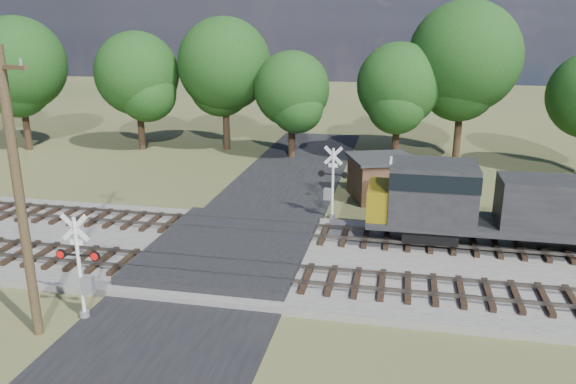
% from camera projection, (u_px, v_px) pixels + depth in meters
% --- Properties ---
extents(ground, '(160.00, 160.00, 0.00)m').
position_uv_depth(ground, '(227.00, 259.00, 25.37)').
color(ground, '#434D29').
rests_on(ground, ground).
extents(ballast_bed, '(140.00, 10.00, 0.30)m').
position_uv_depth(ballast_bed, '(455.00, 270.00, 23.86)').
color(ballast_bed, gray).
rests_on(ballast_bed, ground).
extents(road, '(7.00, 60.00, 0.08)m').
position_uv_depth(road, '(227.00, 258.00, 25.36)').
color(road, black).
rests_on(road, ground).
extents(crossing_panel, '(7.00, 9.00, 0.62)m').
position_uv_depth(crossing_panel, '(230.00, 249.00, 25.74)').
color(crossing_panel, '#262628').
rests_on(crossing_panel, ground).
extents(track_near, '(140.00, 2.60, 0.33)m').
position_uv_depth(track_near, '(285.00, 276.00, 22.77)').
color(track_near, black).
rests_on(track_near, ballast_bed).
extents(track_far, '(140.00, 2.60, 0.33)m').
position_uv_depth(track_far, '(306.00, 232.00, 27.46)').
color(track_far, black).
rests_on(track_far, ballast_bed).
extents(crossing_signal_near, '(1.62, 0.35, 4.01)m').
position_uv_depth(crossing_signal_near, '(83.00, 276.00, 19.80)').
color(crossing_signal_near, silver).
rests_on(crossing_signal_near, ground).
extents(crossing_signal_far, '(1.63, 0.37, 4.04)m').
position_uv_depth(crossing_signal_far, '(331.00, 189.00, 30.19)').
color(crossing_signal_far, silver).
rests_on(crossing_signal_far, ground).
extents(utility_pole, '(2.29, 0.84, 9.65)m').
position_uv_depth(utility_pole, '(19.00, 191.00, 17.85)').
color(utility_pole, '#342717').
rests_on(utility_pole, ground).
extents(equipment_shed, '(4.82, 4.82, 2.56)m').
position_uv_depth(equipment_shed, '(382.00, 177.00, 33.88)').
color(equipment_shed, '#3F2D1B').
rests_on(equipment_shed, ground).
extents(treeline, '(84.24, 11.66, 11.95)m').
position_uv_depth(treeline, '(377.00, 74.00, 41.90)').
color(treeline, black).
rests_on(treeline, ground).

